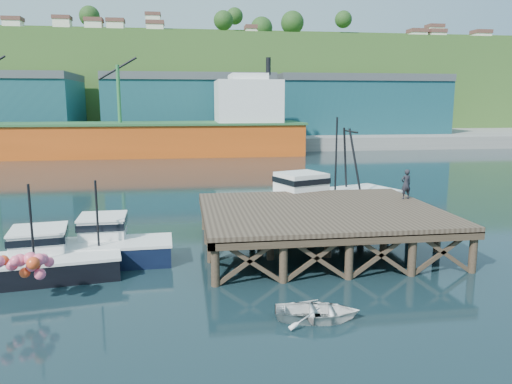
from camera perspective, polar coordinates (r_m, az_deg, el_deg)
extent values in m
plane|color=black|center=(25.44, -4.90, -6.88)|extent=(300.00, 300.00, 0.00)
cube|color=brown|center=(25.83, 7.31, -2.08)|extent=(12.00, 10.00, 0.25)
cube|color=#473828|center=(21.39, 10.79, -5.46)|extent=(12.00, 0.30, 0.35)
cylinder|color=#473828|center=(20.72, -4.69, -8.58)|extent=(0.36, 0.36, 2.60)
cylinder|color=#473828|center=(24.21, 23.54, -6.63)|extent=(0.36, 0.36, 2.60)
cylinder|color=#473828|center=(29.76, -5.87, -2.77)|extent=(0.36, 0.36, 2.60)
cylinder|color=#473828|center=(32.29, 14.79, -2.03)|extent=(0.36, 0.36, 2.60)
cube|color=gray|center=(94.51, -7.53, 6.23)|extent=(160.00, 40.00, 2.00)
cube|color=#1B5459|center=(89.30, -7.56, 9.53)|extent=(28.00, 16.00, 9.00)
cube|color=#1B5459|center=(94.64, 11.17, 9.46)|extent=(30.00, 16.00, 9.00)
cube|color=#D04E13|center=(73.25, -16.74, 5.68)|extent=(55.00, 9.50, 4.40)
cube|color=#26592D|center=(73.12, -16.84, 7.48)|extent=(55.50, 10.00, 0.30)
cube|color=silver|center=(72.89, -0.97, 10.26)|extent=(9.00, 9.00, 6.00)
cube|color=silver|center=(72.96, -0.97, 12.85)|extent=(5.00, 7.00, 1.20)
cylinder|color=black|center=(73.51, 1.41, 14.16)|extent=(0.70, 0.70, 2.50)
cube|color=#2D511E|center=(124.34, -7.87, 11.77)|extent=(220.00, 50.00, 22.00)
cube|color=black|center=(24.48, -17.26, -6.79)|extent=(6.47, 2.54, 0.99)
cube|color=silver|center=(24.34, -17.33, -5.63)|extent=(6.60, 2.59, 0.13)
cube|color=silver|center=(25.32, -17.08, -3.89)|extent=(2.16, 2.16, 0.99)
cube|color=black|center=(25.27, -17.11, -3.41)|extent=(2.28, 2.28, 0.33)
cylinder|color=black|center=(23.36, -17.71, -2.46)|extent=(0.10, 0.10, 3.09)
cube|color=black|center=(23.40, -23.71, -8.07)|extent=(7.03, 3.47, 0.93)
cube|color=silver|center=(23.26, -23.79, -6.93)|extent=(7.17, 3.54, 0.12)
cube|color=silver|center=(24.30, -23.55, -5.11)|extent=(2.55, 2.55, 0.93)
cube|color=black|center=(24.25, -23.58, -4.63)|extent=(2.69, 2.69, 0.31)
cylinder|color=black|center=(22.21, -24.29, -3.39)|extent=(0.10, 0.10, 3.32)
sphere|color=#FF5D80|center=(20.63, -26.54, -8.75)|extent=(0.44, 0.44, 0.44)
sphere|color=#FF5D80|center=(20.49, -23.90, -8.07)|extent=(0.44, 0.44, 0.44)
sphere|color=#E2451C|center=(20.07, -25.49, -7.94)|extent=(0.44, 0.44, 0.44)
cube|color=#F1E59C|center=(32.84, 8.25, -1.62)|extent=(10.14, 6.55, 1.57)
cube|color=silver|center=(32.68, 8.29, -0.20)|extent=(10.36, 6.77, 0.13)
cube|color=silver|center=(32.00, 4.58, 1.00)|extent=(3.32, 3.22, 1.57)
cube|color=black|center=(31.95, 4.59, 1.62)|extent=(3.43, 3.33, 0.35)
cylinder|color=black|center=(32.47, 9.13, 3.83)|extent=(0.12, 0.12, 5.23)
imported|color=silver|center=(17.92, 7.02, -13.41)|extent=(3.29, 2.62, 0.61)
imported|color=black|center=(29.06, 16.77, 0.87)|extent=(0.67, 0.50, 1.67)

